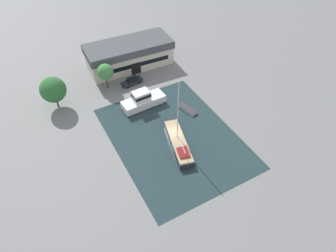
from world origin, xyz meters
TOP-DOWN VIEW (x-y plane):
  - ground_plane at (0.00, 0.00)m, footprint 440.00×440.00m
  - water_canal at (0.00, 0.00)m, footprint 21.53×29.04m
  - warehouse_building at (2.71, 26.28)m, footprint 20.61×9.27m
  - quay_tree_near_building at (-5.36, 20.33)m, footprint 3.53×3.53m
  - quay_tree_by_water at (-16.68, 19.36)m, footprint 5.20×5.20m
  - parked_car at (0.01, 18.96)m, footprint 4.90×2.27m
  - sailboat_moored at (-0.24, -2.05)m, footprint 5.36×12.52m
  - motor_cruiser at (-1.10, 10.87)m, footprint 9.28×3.77m
  - small_dinghy at (6.24, 5.29)m, footprint 2.42×4.68m

SIDE VIEW (x-z plane):
  - ground_plane at x=0.00m, z-range 0.00..0.00m
  - water_canal at x=0.00m, z-range 0.00..0.01m
  - small_dinghy at x=6.24m, z-range 0.01..0.60m
  - sailboat_moored at x=-0.24m, z-range -6.09..7.57m
  - parked_car at x=0.01m, z-range 0.00..1.64m
  - motor_cruiser at x=-1.10m, z-range -0.51..3.26m
  - warehouse_building at x=2.71m, z-range 0.04..6.02m
  - quay_tree_near_building at x=-5.36m, z-range 1.19..7.16m
  - quay_tree_by_water at x=-16.68m, z-range 0.83..7.70m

